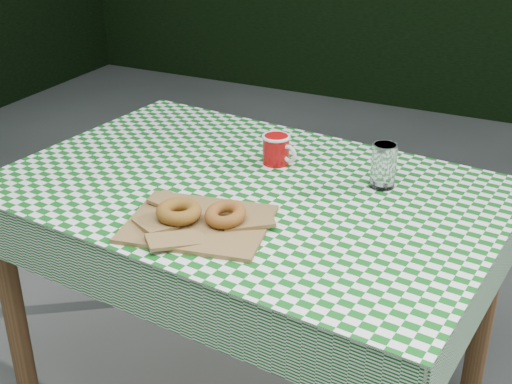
# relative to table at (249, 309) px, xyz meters

# --- Properties ---
(table) EXTENTS (1.31, 0.95, 0.75)m
(table) POSITION_rel_table_xyz_m (0.00, 0.00, 0.00)
(table) COLOR brown
(table) RESTS_ON ground
(tablecloth) EXTENTS (1.33, 0.97, 0.01)m
(tablecloth) POSITION_rel_table_xyz_m (0.00, 0.00, 0.38)
(tablecloth) COLOR #0D5715
(tablecloth) RESTS_ON table
(paper_bag) EXTENTS (0.36, 0.31, 0.02)m
(paper_bag) POSITION_rel_table_xyz_m (-0.01, -0.24, 0.39)
(paper_bag) COLOR olive
(paper_bag) RESTS_ON tablecloth
(bagel_front) EXTENTS (0.14, 0.14, 0.03)m
(bagel_front) POSITION_rel_table_xyz_m (-0.05, -0.25, 0.41)
(bagel_front) COLOR brown
(bagel_front) RESTS_ON paper_bag
(bagel_back) EXTENTS (0.12, 0.12, 0.03)m
(bagel_back) POSITION_rel_table_xyz_m (0.05, -0.21, 0.41)
(bagel_back) COLOR #98641F
(bagel_back) RESTS_ON paper_bag
(coffee_mug) EXTENTS (0.18, 0.18, 0.08)m
(coffee_mug) POSITION_rel_table_xyz_m (0.00, 0.16, 0.42)
(coffee_mug) COLOR #AB0B0C
(coffee_mug) RESTS_ON tablecloth
(drinking_glass) EXTENTS (0.07, 0.07, 0.11)m
(drinking_glass) POSITION_rel_table_xyz_m (0.31, 0.15, 0.44)
(drinking_glass) COLOR white
(drinking_glass) RESTS_ON tablecloth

